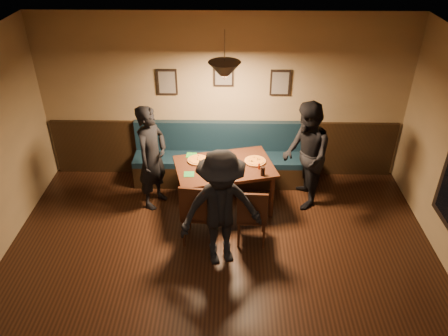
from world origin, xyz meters
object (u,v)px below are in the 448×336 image
diner_front (221,210)px  tabasco_bottle (259,166)px  dining_table (224,187)px  diner_left (152,158)px  chair_near_left (199,210)px  diner_right (306,156)px  soda_glass (263,171)px  booth_bench (223,156)px  chair_near_right (252,213)px

diner_front → tabasco_bottle: diner_front is taller
dining_table → diner_left: bearing=160.6°
chair_near_left → diner_left: size_ratio=0.60×
chair_near_left → tabasco_bottle: size_ratio=9.07×
diner_right → tabasco_bottle: diner_right is taller
dining_table → diner_front: 1.26m
diner_left → soda_glass: bearing=-77.2°
booth_bench → diner_left: 1.30m
diner_right → soda_glass: 0.80m
diner_front → dining_table: bearing=73.2°
diner_front → soda_glass: 1.09m
dining_table → chair_near_left: bearing=-128.0°
dining_table → chair_near_left: 0.84m
dining_table → chair_near_right: chair_near_right is taller
chair_near_left → diner_front: bearing=-46.0°
dining_table → diner_right: 1.33m
chair_near_left → chair_near_right: (0.73, -0.00, -0.04)m
chair_near_right → diner_front: (-0.42, -0.41, 0.37)m
chair_near_right → diner_front: diner_front is taller
soda_glass → chair_near_left: bearing=-150.6°
booth_bench → chair_near_left: bearing=-101.3°
diner_left → diner_front: bearing=-114.8°
diner_left → tabasco_bottle: diner_left is taller
dining_table → soda_glass: bearing=-38.7°
chair_near_right → diner_front: 0.70m
diner_left → diner_right: diner_right is taller
dining_table → soda_glass: soda_glass is taller
diner_left → soda_glass: size_ratio=12.21×
chair_near_left → diner_front: 0.62m
diner_left → chair_near_right: bearing=-95.1°
booth_bench → diner_right: bearing=-25.0°
chair_near_right → soda_glass: bearing=74.5°
chair_near_left → diner_left: bearing=138.3°
diner_left → soda_glass: (1.66, -0.36, 0.00)m
diner_right → dining_table: bearing=-87.9°
booth_bench → tabasco_bottle: booth_bench is taller
soda_glass → diner_front: bearing=-122.3°
soda_glass → diner_left: bearing=167.9°
diner_right → diner_front: (-1.26, -1.34, -0.02)m
diner_right → tabasco_bottle: bearing=-76.2°
booth_bench → dining_table: booth_bench is taller
diner_front → soda_glass: size_ratio=12.15×
tabasco_bottle → diner_right: bearing=19.2°
booth_bench → chair_near_right: size_ratio=3.23×
chair_near_left → soda_glass: bearing=36.1°
diner_right → diner_front: diner_right is taller
booth_bench → chair_near_right: 1.58m
chair_near_left → diner_left: 1.20m
chair_near_right → diner_front: bearing=-133.0°
diner_left → chair_near_left: bearing=-113.5°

